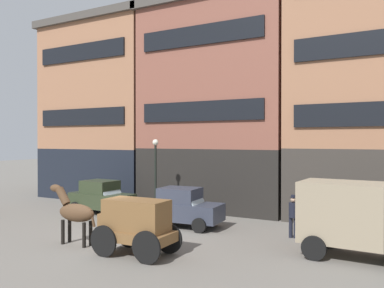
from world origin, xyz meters
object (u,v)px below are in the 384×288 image
(delivery_truck_near, at_px, (361,218))
(pedestrian_officer, at_px, (293,214))
(sedan_light, at_px, (182,207))
(streetlamp_curbside, at_px, (156,166))
(sedan_parked_curb, at_px, (101,197))
(draft_horse, at_px, (75,212))
(cargo_wagon, at_px, (135,223))

(delivery_truck_near, height_order, pedestrian_officer, delivery_truck_near)
(sedan_light, relative_size, streetlamp_curbside, 0.93)
(sedan_light, relative_size, sedan_parked_curb, 1.01)
(sedan_parked_curb, xyz_separation_m, streetlamp_curbside, (3.13, 0.74, 1.76))
(draft_horse, relative_size, sedan_light, 0.61)
(cargo_wagon, distance_m, sedan_light, 4.89)
(cargo_wagon, bearing_deg, draft_horse, -179.97)
(sedan_parked_curb, height_order, pedestrian_officer, sedan_parked_curb)
(delivery_truck_near, xyz_separation_m, sedan_light, (-7.96, 1.43, -0.51))
(sedan_parked_curb, relative_size, pedestrian_officer, 2.10)
(cargo_wagon, xyz_separation_m, sedan_parked_curb, (-6.54, 5.50, -0.23))
(draft_horse, height_order, streetlamp_curbside, streetlamp_curbside)
(cargo_wagon, xyz_separation_m, pedestrian_officer, (4.23, 5.22, -0.17))
(cargo_wagon, bearing_deg, sedan_light, 100.79)
(sedan_light, height_order, pedestrian_officer, sedan_light)
(pedestrian_officer, height_order, streetlamp_curbside, streetlamp_curbside)
(draft_horse, xyz_separation_m, streetlamp_curbside, (-0.46, 6.24, 1.40))
(sedan_light, bearing_deg, delivery_truck_near, -10.19)
(sedan_parked_curb, bearing_deg, draft_horse, -56.87)
(cargo_wagon, relative_size, sedan_parked_curb, 0.78)
(delivery_truck_near, relative_size, streetlamp_curbside, 1.07)
(draft_horse, bearing_deg, delivery_truck_near, 18.62)
(draft_horse, xyz_separation_m, sedan_parked_curb, (-3.59, 5.50, -0.36))
(delivery_truck_near, distance_m, sedan_light, 8.11)
(sedan_parked_curb, distance_m, streetlamp_curbside, 3.66)
(delivery_truck_near, relative_size, sedan_light, 1.16)
(draft_horse, distance_m, delivery_truck_near, 10.55)
(sedan_light, height_order, streetlamp_curbside, streetlamp_curbside)
(cargo_wagon, xyz_separation_m, delivery_truck_near, (7.05, 3.37, 0.28))
(cargo_wagon, distance_m, sedan_parked_curb, 8.55)
(cargo_wagon, relative_size, draft_horse, 1.25)
(draft_horse, bearing_deg, cargo_wagon, 0.03)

